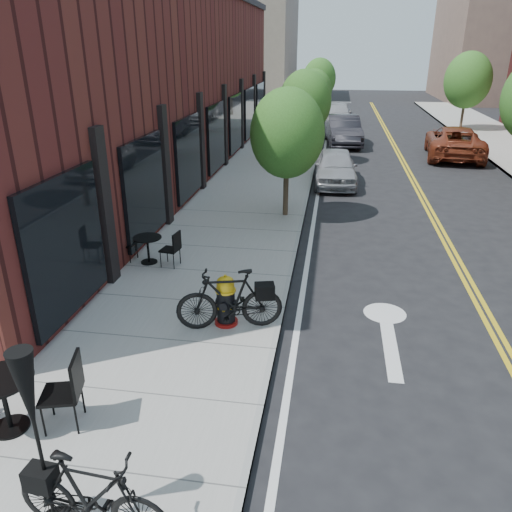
{
  "coord_description": "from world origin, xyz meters",
  "views": [
    {
      "loc": [
        0.79,
        -5.82,
        4.97
      ],
      "look_at": [
        -0.66,
        3.48,
        1.0
      ],
      "focal_mm": 35.0,
      "sensor_mm": 36.0,
      "label": 1
    }
  ],
  "objects_px": {
    "parked_car_far": "(454,142)",
    "fire_hydrant": "(226,301)",
    "bicycle_left": "(229,300)",
    "parked_car_a": "(336,167)",
    "bistro_set_c": "(148,246)",
    "parked_car_c": "(338,114)",
    "bicycle_right": "(92,497)",
    "bistro_set_b": "(4,396)",
    "parked_car_b": "(343,130)",
    "patio_umbrella": "(30,406)"
  },
  "relations": [
    {
      "from": "parked_car_far",
      "to": "fire_hydrant",
      "type": "bearing_deg",
      "value": 72.75
    },
    {
      "from": "fire_hydrant",
      "to": "parked_car_far",
      "type": "xyz_separation_m",
      "value": [
        7.49,
        17.24,
        0.15
      ]
    },
    {
      "from": "bicycle_left",
      "to": "parked_car_a",
      "type": "xyz_separation_m",
      "value": [
        1.82,
        11.41,
        -0.04
      ]
    },
    {
      "from": "bicycle_left",
      "to": "parked_car_far",
      "type": "distance_m",
      "value": 18.88
    },
    {
      "from": "bistro_set_c",
      "to": "parked_car_c",
      "type": "height_order",
      "value": "parked_car_c"
    },
    {
      "from": "bicycle_right",
      "to": "parked_car_c",
      "type": "height_order",
      "value": "parked_car_c"
    },
    {
      "from": "bistro_set_b",
      "to": "parked_car_far",
      "type": "relative_size",
      "value": 0.38
    },
    {
      "from": "bicycle_right",
      "to": "parked_car_b",
      "type": "relative_size",
      "value": 0.37
    },
    {
      "from": "bicycle_left",
      "to": "parked_car_c",
      "type": "xyz_separation_m",
      "value": [
        1.82,
        27.66,
        -0.03
      ]
    },
    {
      "from": "patio_umbrella",
      "to": "parked_car_b",
      "type": "xyz_separation_m",
      "value": [
        3.21,
        24.35,
        -0.95
      ]
    },
    {
      "from": "parked_car_b",
      "to": "bicycle_left",
      "type": "bearing_deg",
      "value": -102.34
    },
    {
      "from": "fire_hydrant",
      "to": "patio_umbrella",
      "type": "bearing_deg",
      "value": -99.21
    },
    {
      "from": "bistro_set_b",
      "to": "parked_car_far",
      "type": "bearing_deg",
      "value": 49.06
    },
    {
      "from": "bistro_set_c",
      "to": "parked_car_far",
      "type": "height_order",
      "value": "parked_car_far"
    },
    {
      "from": "bistro_set_b",
      "to": "bistro_set_c",
      "type": "bearing_deg",
      "value": 75.87
    },
    {
      "from": "parked_car_a",
      "to": "bicycle_left",
      "type": "bearing_deg",
      "value": -101.33
    },
    {
      "from": "patio_umbrella",
      "to": "parked_car_b",
      "type": "distance_m",
      "value": 24.58
    },
    {
      "from": "fire_hydrant",
      "to": "bistro_set_b",
      "type": "xyz_separation_m",
      "value": [
        -2.34,
        -3.22,
        0.06
      ]
    },
    {
      "from": "fire_hydrant",
      "to": "parked_car_c",
      "type": "bearing_deg",
      "value": 88.95
    },
    {
      "from": "patio_umbrella",
      "to": "parked_car_c",
      "type": "height_order",
      "value": "patio_umbrella"
    },
    {
      "from": "parked_car_far",
      "to": "patio_umbrella",
      "type": "bearing_deg",
      "value": 74.97
    },
    {
      "from": "bicycle_right",
      "to": "patio_umbrella",
      "type": "relative_size",
      "value": 0.78
    },
    {
      "from": "bistro_set_c",
      "to": "parked_car_a",
      "type": "xyz_separation_m",
      "value": [
        4.37,
        8.73,
        0.12
      ]
    },
    {
      "from": "bistro_set_b",
      "to": "parked_car_b",
      "type": "bearing_deg",
      "value": 63.48
    },
    {
      "from": "parked_car_c",
      "to": "bicycle_left",
      "type": "bearing_deg",
      "value": -90.8
    },
    {
      "from": "fire_hydrant",
      "to": "patio_umbrella",
      "type": "height_order",
      "value": "patio_umbrella"
    },
    {
      "from": "bicycle_right",
      "to": "parked_car_b",
      "type": "bearing_deg",
      "value": -1.82
    },
    {
      "from": "parked_car_b",
      "to": "fire_hydrant",
      "type": "bearing_deg",
      "value": -102.67
    },
    {
      "from": "bicycle_left",
      "to": "parked_car_far",
      "type": "height_order",
      "value": "parked_car_far"
    },
    {
      "from": "patio_umbrella",
      "to": "parked_car_c",
      "type": "distance_m",
      "value": 32.16
    },
    {
      "from": "bistro_set_c",
      "to": "parked_car_c",
      "type": "xyz_separation_m",
      "value": [
        4.38,
        24.98,
        0.13
      ]
    },
    {
      "from": "bicycle_left",
      "to": "parked_car_a",
      "type": "distance_m",
      "value": 11.56
    },
    {
      "from": "bistro_set_c",
      "to": "patio_umbrella",
      "type": "relative_size",
      "value": 0.72
    },
    {
      "from": "parked_car_b",
      "to": "bistro_set_c",
      "type": "bearing_deg",
      "value": -111.41
    },
    {
      "from": "parked_car_b",
      "to": "bicycle_right",
      "type": "bearing_deg",
      "value": -102.52
    },
    {
      "from": "bicycle_right",
      "to": "parked_car_b",
      "type": "xyz_separation_m",
      "value": [
        2.69,
        24.4,
        0.13
      ]
    },
    {
      "from": "patio_umbrella",
      "to": "parked_car_far",
      "type": "distance_m",
      "value": 23.34
    },
    {
      "from": "bicycle_right",
      "to": "parked_car_c",
      "type": "bearing_deg",
      "value": 0.25
    },
    {
      "from": "fire_hydrant",
      "to": "bistro_set_c",
      "type": "bearing_deg",
      "value": 136.99
    },
    {
      "from": "parked_car_a",
      "to": "bicycle_right",
      "type": "bearing_deg",
      "value": -100.8
    },
    {
      "from": "fire_hydrant",
      "to": "bicycle_left",
      "type": "height_order",
      "value": "bicycle_left"
    },
    {
      "from": "parked_car_a",
      "to": "parked_car_c",
      "type": "bearing_deg",
      "value": 87.71
    },
    {
      "from": "parked_car_far",
      "to": "bicycle_right",
      "type": "bearing_deg",
      "value": 76.2
    },
    {
      "from": "patio_umbrella",
      "to": "parked_car_b",
      "type": "height_order",
      "value": "patio_umbrella"
    },
    {
      "from": "bistro_set_c",
      "to": "fire_hydrant",
      "type": "bearing_deg",
      "value": -37.04
    },
    {
      "from": "fire_hydrant",
      "to": "patio_umbrella",
      "type": "xyz_separation_m",
      "value": [
        -0.97,
        -4.5,
        1.12
      ]
    },
    {
      "from": "bistro_set_b",
      "to": "parked_car_a",
      "type": "distance_m",
      "value": 15.1
    },
    {
      "from": "bicycle_left",
      "to": "parked_car_c",
      "type": "height_order",
      "value": "parked_car_c"
    },
    {
      "from": "bistro_set_b",
      "to": "patio_umbrella",
      "type": "height_order",
      "value": "patio_umbrella"
    },
    {
      "from": "bicycle_right",
      "to": "bistro_set_c",
      "type": "xyz_separation_m",
      "value": [
        -2.01,
        7.08,
        -0.1
      ]
    }
  ]
}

